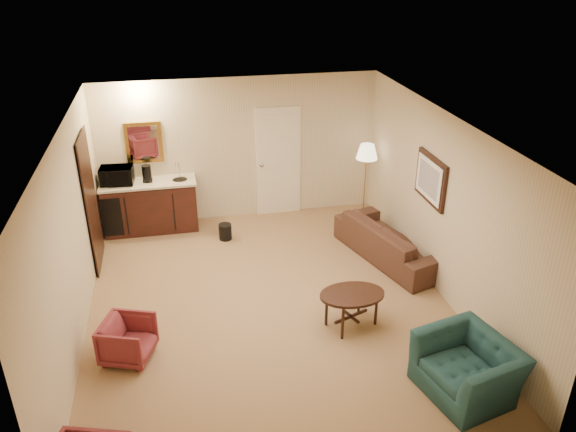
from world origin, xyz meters
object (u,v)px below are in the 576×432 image
(sofa, at_px, (391,235))
(teal_armchair, at_px, (469,360))
(rose_chair_near, at_px, (128,338))
(coffee_maker, at_px, (147,174))
(microwave, at_px, (116,174))
(wetbar_cabinet, at_px, (151,206))
(floor_lamp, at_px, (365,182))
(coffee_table, at_px, (351,309))
(waste_bin, at_px, (225,232))

(sofa, distance_m, teal_armchair, 3.07)
(rose_chair_near, bearing_deg, coffee_maker, 15.69)
(teal_armchair, xyz_separation_m, microwave, (-4.03, 4.90, 0.66))
(wetbar_cabinet, height_order, microwave, microwave)
(rose_chair_near, xyz_separation_m, floor_lamp, (4.10, 3.18, 0.43))
(wetbar_cabinet, xyz_separation_m, rose_chair_near, (-0.25, -3.50, -0.16))
(wetbar_cabinet, xyz_separation_m, coffee_table, (2.63, -3.42, -0.21))
(wetbar_cabinet, xyz_separation_m, sofa, (3.80, -1.82, -0.05))
(wetbar_cabinet, bearing_deg, waste_bin, -27.18)
(rose_chair_near, height_order, microwave, microwave)
(sofa, height_order, coffee_table, sofa)
(rose_chair_near, distance_m, floor_lamp, 5.21)
(rose_chair_near, xyz_separation_m, microwave, (-0.25, 3.52, 0.81))
(sofa, height_order, teal_armchair, teal_armchair)
(wetbar_cabinet, bearing_deg, rose_chair_near, -94.08)
(coffee_table, bearing_deg, coffee_maker, 127.43)
(rose_chair_near, bearing_deg, sofa, -47.73)
(sofa, bearing_deg, coffee_maker, 46.82)
(sofa, height_order, waste_bin, sofa)
(floor_lamp, distance_m, microwave, 4.38)
(sofa, relative_size, rose_chair_near, 3.53)
(sofa, bearing_deg, wetbar_cabinet, 47.03)
(sofa, distance_m, floor_lamp, 1.54)
(sofa, distance_m, waste_bin, 2.84)
(floor_lamp, relative_size, microwave, 2.66)
(wetbar_cabinet, height_order, coffee_table, wetbar_cabinet)
(microwave, bearing_deg, wetbar_cabinet, 1.65)
(floor_lamp, bearing_deg, teal_armchair, -94.07)
(coffee_table, relative_size, coffee_maker, 2.95)
(waste_bin, height_order, microwave, microwave)
(teal_armchair, distance_m, floor_lamp, 4.58)
(teal_armchair, height_order, coffee_maker, coffee_maker)
(microwave, distance_m, coffee_maker, 0.50)
(waste_bin, relative_size, microwave, 0.51)
(teal_armchair, height_order, waste_bin, teal_armchair)
(waste_bin, bearing_deg, rose_chair_near, -117.45)
(wetbar_cabinet, bearing_deg, sofa, -25.65)
(wetbar_cabinet, distance_m, waste_bin, 1.43)
(rose_chair_near, relative_size, coffee_maker, 2.01)
(sofa, xyz_separation_m, microwave, (-4.30, 1.85, 0.70))
(teal_armchair, relative_size, coffee_table, 1.18)
(sofa, xyz_separation_m, rose_chair_near, (-4.05, -1.68, -0.11))
(teal_armchair, xyz_separation_m, coffee_table, (-0.89, 1.46, -0.20))
(wetbar_cabinet, distance_m, teal_armchair, 6.02)
(microwave, bearing_deg, waste_bin, -16.48)
(floor_lamp, bearing_deg, rose_chair_near, -142.19)
(sofa, relative_size, floor_lamp, 1.45)
(rose_chair_near, relative_size, coffee_table, 0.68)
(rose_chair_near, height_order, floor_lamp, floor_lamp)
(sofa, relative_size, waste_bin, 7.51)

